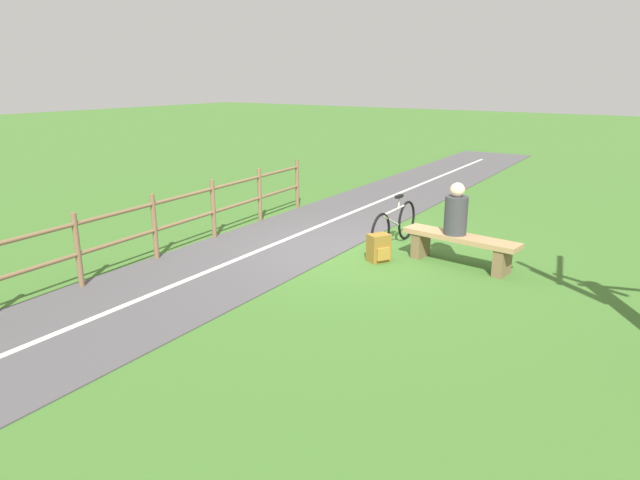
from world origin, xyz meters
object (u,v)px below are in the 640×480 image
object	(u,v)px
bench	(460,244)
bicycle	(394,226)
backpack	(379,248)
person_seated	(456,212)

from	to	relation	value
bench	bicycle	bearing A→B (deg)	-8.41
bicycle	backpack	bearing A→B (deg)	8.85
person_seated	bicycle	size ratio (longest dim) A/B	0.45
bench	backpack	size ratio (longest dim) A/B	4.25
bench	person_seated	world-z (taller)	person_seated
person_seated	backpack	size ratio (longest dim) A/B	1.82
bench	person_seated	distance (m)	0.51
bicycle	bench	bearing A→B (deg)	71.94
bench	bicycle	distance (m)	1.38
person_seated	bicycle	bearing A→B (deg)	-9.10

